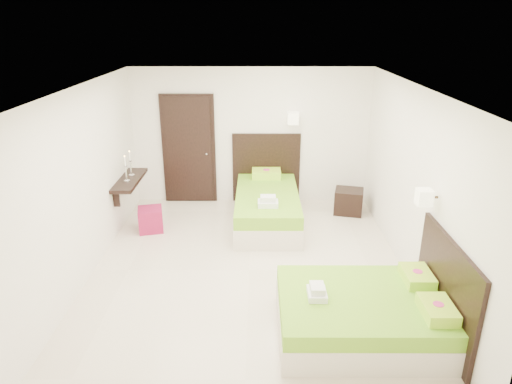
{
  "coord_description": "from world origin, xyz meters",
  "views": [
    {
      "loc": [
        0.12,
        -5.77,
        3.42
      ],
      "look_at": [
        0.1,
        0.3,
        1.1
      ],
      "focal_mm": 32.0,
      "sensor_mm": 36.0,
      "label": 1
    }
  ],
  "objects_px": {
    "bed_single": "(267,204)",
    "ottoman": "(151,219)",
    "bed_double": "(368,312)",
    "nightstand": "(349,201)"
  },
  "relations": [
    {
      "from": "bed_single",
      "to": "ottoman",
      "type": "relative_size",
      "value": 5.46
    },
    {
      "from": "bed_single",
      "to": "bed_double",
      "type": "xyz_separation_m",
      "value": [
        1.09,
        -3.14,
        -0.04
      ]
    },
    {
      "from": "nightstand",
      "to": "ottoman",
      "type": "xyz_separation_m",
      "value": [
        -3.53,
        -0.77,
        -0.03
      ]
    },
    {
      "from": "bed_double",
      "to": "ottoman",
      "type": "xyz_separation_m",
      "value": [
        -3.09,
        2.74,
        -0.08
      ]
    },
    {
      "from": "ottoman",
      "to": "nightstand",
      "type": "bearing_deg",
      "value": 12.37
    },
    {
      "from": "nightstand",
      "to": "ottoman",
      "type": "bearing_deg",
      "value": -154.43
    },
    {
      "from": "bed_double",
      "to": "nightstand",
      "type": "height_order",
      "value": "bed_double"
    },
    {
      "from": "bed_double",
      "to": "nightstand",
      "type": "relative_size",
      "value": 3.7
    },
    {
      "from": "bed_single",
      "to": "nightstand",
      "type": "relative_size",
      "value": 4.29
    },
    {
      "from": "bed_double",
      "to": "ottoman",
      "type": "height_order",
      "value": "bed_double"
    }
  ]
}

